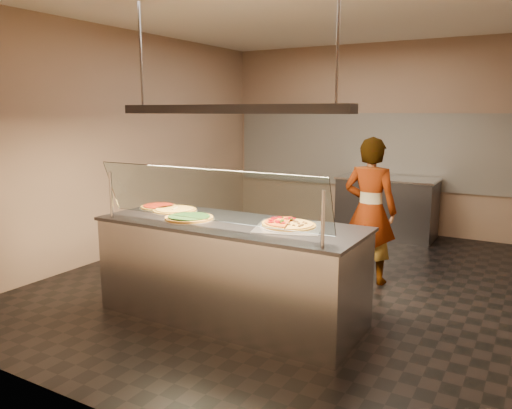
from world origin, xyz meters
The scene contains 20 objects.
ground centered at (0.00, 0.00, -0.01)m, with size 5.00×6.00×0.02m, color black.
ceiling centered at (0.00, 0.00, 3.01)m, with size 5.00×6.00×0.02m, color silver.
wall_back centered at (0.00, 3.01, 1.50)m, with size 5.00×0.02×3.00m, color #9B7C64.
wall_front centered at (0.00, -3.01, 1.50)m, with size 5.00×0.02×3.00m, color #9B7C64.
wall_left centered at (-2.51, 0.00, 1.50)m, with size 0.02×6.00×3.00m, color #9B7C64.
tile_band centered at (0.00, 2.98, 1.30)m, with size 4.90×0.02×1.20m, color silver.
serving_counter centered at (-0.01, -1.31, 0.47)m, with size 2.50×0.94×0.93m.
sneeze_guard centered at (-0.01, -1.65, 1.23)m, with size 2.26×0.18×0.54m.
perforated_tray centered at (0.56, -1.22, 0.94)m, with size 0.71×0.71×0.01m.
half_pizza_pepperoni centered at (0.44, -1.22, 0.96)m, with size 0.36×0.52×0.05m.
half_pizza_sausage centered at (0.67, -1.22, 0.96)m, with size 0.36×0.52×0.04m.
pizza_spinach centered at (-0.40, -1.40, 0.95)m, with size 0.49×0.49×0.03m.
pizza_cheese centered at (-0.76, -1.16, 0.94)m, with size 0.47×0.47×0.03m.
pizza_tomato centered at (-1.03, -1.10, 0.94)m, with size 0.40×0.40×0.03m.
pizza_spatula centered at (-0.70, -1.20, 0.96)m, with size 0.24×0.22×0.02m.
prep_table centered at (0.40, 2.55, 0.47)m, with size 1.49×0.74×0.93m.
worker centered at (0.79, 0.36, 0.83)m, with size 0.60×0.40×1.66m, color #3A3843.
heat_lamp_housing centered at (-0.01, -1.31, 1.95)m, with size 2.30×0.18×0.08m, color #3F3F45.
lamp_rod_left centered at (-1.01, -1.31, 2.50)m, with size 0.02×0.02×1.01m, color #B7B7BC.
lamp_rod_right centered at (0.99, -1.31, 2.50)m, with size 0.02×0.02×1.01m, color #B7B7BC.
Camera 1 is at (2.43, -5.05, 1.93)m, focal length 35.00 mm.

